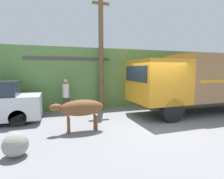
# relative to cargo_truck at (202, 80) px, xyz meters

# --- Properties ---
(ground_plane) EXTENTS (60.00, 60.00, 0.00)m
(ground_plane) POSITION_rel_cargo_truck_xyz_m (-3.27, -0.91, -1.68)
(ground_plane) COLOR gray
(hillside_embankment) EXTENTS (32.00, 5.73, 3.43)m
(hillside_embankment) POSITION_rel_cargo_truck_xyz_m (-3.27, 5.43, 0.03)
(hillside_embankment) COLOR #608C47
(hillside_embankment) RESTS_ON ground_plane
(building_backdrop) EXTENTS (4.48, 2.70, 2.88)m
(building_backdrop) POSITION_rel_cargo_truck_xyz_m (-6.43, 3.88, -0.23)
(building_backdrop) COLOR #8CC69E
(building_backdrop) RESTS_ON ground_plane
(cargo_truck) EXTENTS (7.34, 2.45, 2.95)m
(cargo_truck) POSITION_rel_cargo_truck_xyz_m (0.00, 0.00, 0.00)
(cargo_truck) COLOR #2D2D2D
(cargo_truck) RESTS_ON ground_plane
(brown_cow) EXTENTS (1.89, 0.58, 1.15)m
(brown_cow) POSITION_rel_cargo_truck_xyz_m (-6.35, -0.94, -0.84)
(brown_cow) COLOR brown
(brown_cow) RESTS_ON ground_plane
(pedestrian_on_hill) EXTENTS (0.40, 0.40, 1.73)m
(pedestrian_on_hill) POSITION_rel_cargo_truck_xyz_m (-6.68, 1.99, -0.73)
(pedestrian_on_hill) COLOR #38332D
(pedestrian_on_hill) RESTS_ON ground_plane
(utility_pole) EXTENTS (0.90, 0.26, 6.44)m
(utility_pole) POSITION_rel_cargo_truck_xyz_m (-4.77, 2.19, 1.64)
(utility_pole) COLOR brown
(utility_pole) RESTS_ON ground_plane
(roadside_rock) EXTENTS (0.63, 0.63, 0.63)m
(roadside_rock) POSITION_rel_cargo_truck_xyz_m (-8.21, -2.29, -1.37)
(roadside_rock) COLOR gray
(roadside_rock) RESTS_ON ground_plane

